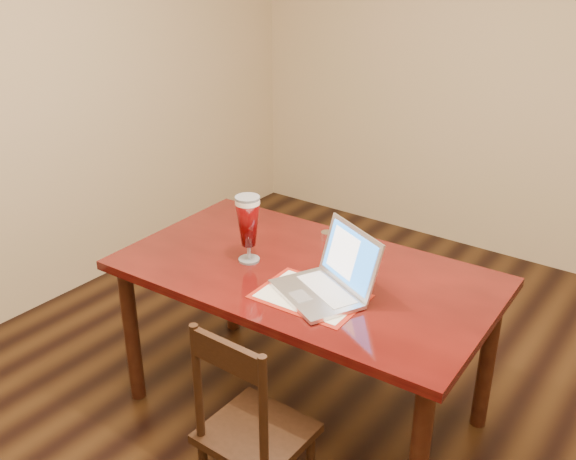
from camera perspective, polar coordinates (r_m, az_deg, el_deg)
The scene contains 3 objects.
room_shell at distance 2.04m, azimuth 6.15°, elevation 15.61°, with size 4.51×5.01×2.71m.
dining_table at distance 2.82m, azimuth 1.39°, elevation -4.98°, with size 1.66×0.97×1.07m.
dining_chair at distance 2.49m, azimuth -3.28°, elevation -17.45°, with size 0.37×0.36×0.88m.
Camera 1 is at (1.01, -1.74, 2.07)m, focal length 40.00 mm.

